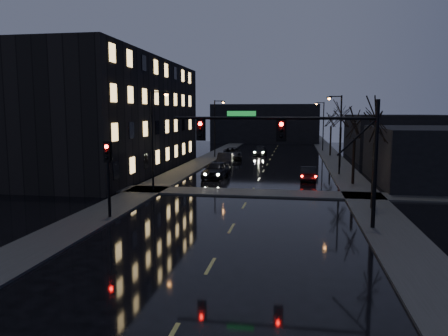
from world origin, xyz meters
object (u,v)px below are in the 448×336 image
at_px(lead_car, 308,173).
at_px(oncoming_car_a, 216,170).
at_px(oncoming_car_b, 225,160).
at_px(oncoming_car_c, 232,153).
at_px(oncoming_car_d, 260,151).

bearing_deg(lead_car, oncoming_car_a, -0.03).
height_order(oncoming_car_b, oncoming_car_c, oncoming_car_b).
xyz_separation_m(oncoming_car_a, oncoming_car_b, (-0.55, 8.82, -0.01)).
height_order(oncoming_car_b, oncoming_car_d, oncoming_car_b).
relative_size(oncoming_car_a, lead_car, 1.17).
bearing_deg(oncoming_car_c, oncoming_car_d, 53.32).
relative_size(oncoming_car_c, oncoming_car_d, 1.25).
relative_size(oncoming_car_b, lead_car, 1.20).
distance_m(oncoming_car_b, oncoming_car_c, 8.60).
xyz_separation_m(oncoming_car_c, oncoming_car_d, (3.30, 5.99, -0.13)).
bearing_deg(oncoming_car_d, oncoming_car_b, -100.23).
relative_size(oncoming_car_c, lead_car, 1.38).
distance_m(oncoming_car_a, lead_car, 8.79).
distance_m(oncoming_car_a, oncoming_car_b, 8.84).
relative_size(oncoming_car_a, oncoming_car_c, 0.85).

